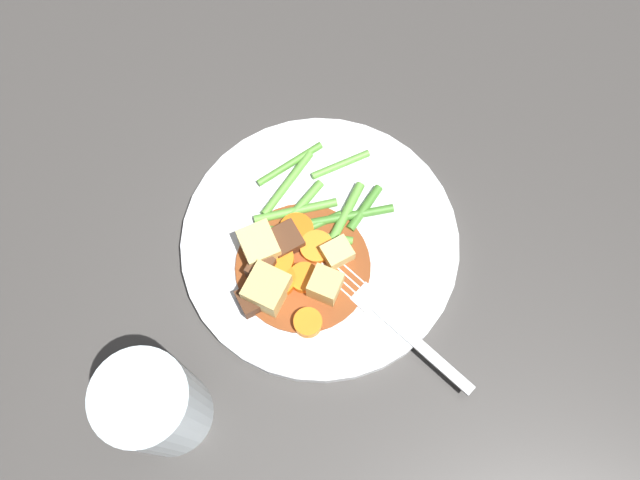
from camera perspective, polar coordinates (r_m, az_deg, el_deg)
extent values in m
plane|color=#423F3D|center=(0.64, 0.00, -0.43)|extent=(3.00, 3.00, 0.00)
cylinder|color=white|center=(0.63, 0.00, -0.22)|extent=(0.26, 0.26, 0.01)
cylinder|color=brown|center=(0.62, -1.46, -2.28)|extent=(0.13, 0.13, 0.00)
cylinder|color=orange|center=(0.61, -1.58, -3.19)|extent=(0.03, 0.03, 0.01)
cylinder|color=orange|center=(0.62, -0.32, -0.61)|extent=(0.04, 0.04, 0.01)
cylinder|color=orange|center=(0.62, -3.87, -1.69)|extent=(0.04, 0.04, 0.01)
cylinder|color=orange|center=(0.63, -2.04, 0.80)|extent=(0.03, 0.03, 0.01)
cylinder|color=orange|center=(0.61, -3.66, -3.42)|extent=(0.05, 0.05, 0.01)
cylinder|color=orange|center=(0.60, -1.04, -7.07)|extent=(0.03, 0.03, 0.01)
cube|color=#E5CC7A|center=(0.61, 1.48, -1.14)|extent=(0.03, 0.03, 0.02)
cube|color=#DBBC6B|center=(0.60, 0.45, -3.90)|extent=(0.03, 0.03, 0.03)
cube|color=#DBBC6B|center=(0.60, -4.55, -4.23)|extent=(0.04, 0.04, 0.03)
cube|color=#E5CC7A|center=(0.61, -5.21, -0.52)|extent=(0.05, 0.05, 0.03)
cube|color=#56331E|center=(0.61, -5.06, -2.44)|extent=(0.03, 0.02, 0.02)
cube|color=#56331E|center=(0.62, -3.00, -0.03)|extent=(0.04, 0.04, 0.02)
cube|color=#4C2B19|center=(0.60, -5.79, -5.10)|extent=(0.03, 0.03, 0.02)
cylinder|color=#66AD42|center=(0.62, -0.92, 0.38)|extent=(0.02, 0.08, 0.01)
cylinder|color=#66AD42|center=(0.63, -2.09, 2.51)|extent=(0.05, 0.07, 0.01)
cylinder|color=#4C8E33|center=(0.63, -1.67, 0.61)|extent=(0.07, 0.06, 0.01)
cylinder|color=#4C8E33|center=(0.64, 3.84, 2.74)|extent=(0.05, 0.02, 0.01)
cylinder|color=#66AD42|center=(0.65, 1.78, 6.47)|extent=(0.05, 0.05, 0.01)
cylinder|color=#66AD42|center=(0.63, 2.00, 1.88)|extent=(0.08, 0.02, 0.01)
cylinder|color=#599E38|center=(0.66, -2.59, 6.50)|extent=(0.06, 0.05, 0.01)
cylinder|color=#4C8E33|center=(0.63, 2.69, 2.10)|extent=(0.05, 0.07, 0.01)
cylinder|color=#66AD42|center=(0.65, -2.81, 4.83)|extent=(0.08, 0.03, 0.01)
cylinder|color=#66AD42|center=(0.64, -1.51, 3.11)|extent=(0.06, 0.03, 0.01)
cube|color=silver|center=(0.60, 8.62, -8.99)|extent=(0.05, 0.11, 0.00)
cube|color=silver|center=(0.61, 3.87, -4.88)|extent=(0.03, 0.03, 0.00)
cylinder|color=silver|center=(0.62, 2.37, -2.44)|extent=(0.02, 0.04, 0.00)
cylinder|color=silver|center=(0.62, 1.97, -2.85)|extent=(0.02, 0.04, 0.00)
cylinder|color=silver|center=(0.61, 1.58, -3.26)|extent=(0.02, 0.04, 0.00)
cylinder|color=silver|center=(0.61, 1.18, -3.67)|extent=(0.02, 0.04, 0.00)
cylinder|color=silver|center=(0.56, -13.81, -13.59)|extent=(0.07, 0.07, 0.12)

